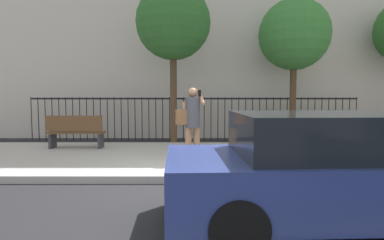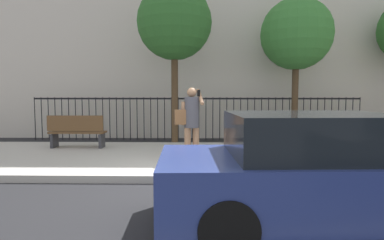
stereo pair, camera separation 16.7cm
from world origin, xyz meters
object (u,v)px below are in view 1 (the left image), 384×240
parked_hatchback (326,171)px  street_bench (75,131)px  pedestrian_on_phone (191,118)px  street_tree_near (173,23)px  street_tree_mid (294,35)px

parked_hatchback → street_bench: bearing=134.8°
street_bench → parked_hatchback: bearing=-45.2°
parked_hatchback → pedestrian_on_phone: bearing=117.3°
street_tree_near → street_tree_mid: bearing=9.3°
parked_hatchback → street_tree_mid: size_ratio=0.87×
parked_hatchback → street_tree_near: street_tree_near is taller
street_tree_near → street_tree_mid: 4.14m
pedestrian_on_phone → street_tree_near: street_tree_near is taller
street_tree_near → street_tree_mid: size_ratio=1.05×
street_tree_mid → street_bench: bearing=-164.1°
pedestrian_on_phone → street_bench: (-3.33, 1.73, -0.49)m
parked_hatchback → street_tree_mid: street_tree_mid is taller
street_tree_mid → pedestrian_on_phone: bearing=-133.6°
street_tree_near → parked_hatchback: bearing=-69.9°
street_bench → street_tree_near: (2.75, 1.28, 3.32)m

